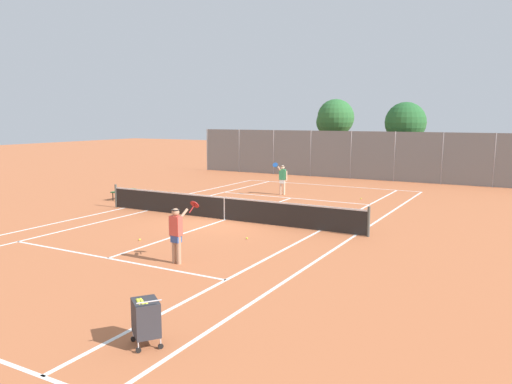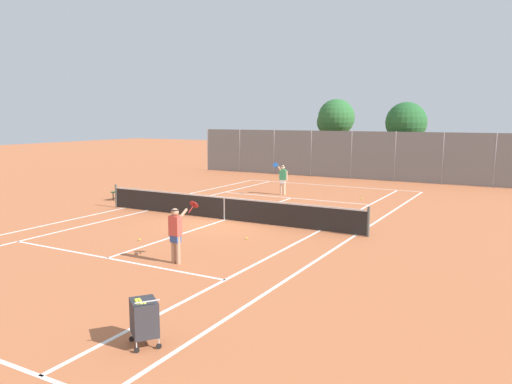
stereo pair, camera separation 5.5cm
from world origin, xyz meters
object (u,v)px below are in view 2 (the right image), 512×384
Objects in this scene: courtside_bench at (124,191)px; tree_behind_left at (334,119)px; loose_tennis_ball_4 at (361,199)px; loose_tennis_ball_3 at (275,202)px; ball_cart at (144,317)px; loose_tennis_ball_5 at (146,205)px; loose_tennis_ball_2 at (139,240)px; tennis_net at (224,208)px; player_near_side at (176,232)px; tree_behind_right at (406,124)px; loose_tennis_ball_1 at (304,209)px; player_far_left at (283,178)px; loose_tennis_ball_0 at (247,238)px.

courtside_bench is 0.27× the size of tree_behind_left.
loose_tennis_ball_3 is at bearing -136.56° from loose_tennis_ball_4.
loose_tennis_ball_4 is (-1.57, 18.00, -0.50)m from ball_cart.
loose_tennis_ball_3 is 1.00× the size of loose_tennis_ball_5.
ball_cart is 14.58× the size of loose_tennis_ball_2.
tennis_net is 18.80m from tree_behind_left.
ball_cart is at bearing -58.14° from player_near_side.
player_near_side is at bearing -92.41° from tree_behind_right.
tree_behind_right is (5.28, -0.44, -0.32)m from tree_behind_left.
loose_tennis_ball_1 is at bearing -23.91° from loose_tennis_ball_3.
loose_tennis_ball_1 is at bearing 102.03° from ball_cart.
ball_cart is 29.62m from tree_behind_left.
courtside_bench is at bearing -107.38° from tree_behind_left.
tree_behind_left reaches higher than player_near_side.
loose_tennis_ball_2 is 0.01× the size of tree_behind_right.
tree_behind_left is at bearing 96.55° from player_far_left.
loose_tennis_ball_0 is at bearing -91.94° from tree_behind_right.
tennis_net is 4.24m from loose_tennis_ball_1.
loose_tennis_ball_5 is at bearing 129.68° from loose_tennis_ball_2.
loose_tennis_ball_1 is 1.00× the size of loose_tennis_ball_5.
courtside_bench is 17.59m from tree_behind_left.
loose_tennis_ball_2 and loose_tennis_ball_3 have the same top height.
loose_tennis_ball_3 is at bearing 108.28° from ball_cart.
loose_tennis_ball_0 is (-2.43, 7.85, -0.50)m from ball_cart.
ball_cart is 8.23m from loose_tennis_ball_0.
loose_tennis_ball_0 and loose_tennis_ball_4 have the same top height.
loose_tennis_ball_1 is 7.45m from loose_tennis_ball_5.
loose_tennis_ball_2 is (0.23, -11.45, -0.89)m from player_far_left.
loose_tennis_ball_2 is (-3.08, -1.93, 0.00)m from loose_tennis_ball_0.
ball_cart is at bearing -77.97° from loose_tennis_ball_1.
player_far_left is 26.88× the size of loose_tennis_ball_5.
loose_tennis_ball_5 is at bearing 155.79° from loose_tennis_ball_0.
courtside_bench is (-7.26, -2.71, 0.38)m from loose_tennis_ball_3.
loose_tennis_ball_5 is 18.04m from tree_behind_left.
loose_tennis_ball_1 is 1.00× the size of loose_tennis_ball_4.
loose_tennis_ball_4 is 1.00× the size of loose_tennis_ball_5.
player_near_side is 0.34× the size of tree_behind_right.
loose_tennis_ball_2 is at bearing -108.04° from loose_tennis_ball_4.
tree_behind_right is at bearing 93.54° from ball_cart.
loose_tennis_ball_2 is 1.00× the size of loose_tennis_ball_3.
tennis_net is 7.22m from player_far_left.
player_near_side is 23.90m from tree_behind_right.
loose_tennis_ball_1 is at bearing -95.02° from tree_behind_right.
player_far_left is 26.88× the size of loose_tennis_ball_1.
loose_tennis_ball_4 is (1.17, 13.59, -0.89)m from player_near_side.
tennis_net is at bearing 81.32° from loose_tennis_ball_2.
loose_tennis_ball_4 is (3.33, 3.15, 0.00)m from loose_tennis_ball_3.
tree_behind_right is (3.16, 13.28, 3.65)m from loose_tennis_ball_3.
courtside_bench reaches higher than loose_tennis_ball_5.
tennis_net is 18.45m from tree_behind_right.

